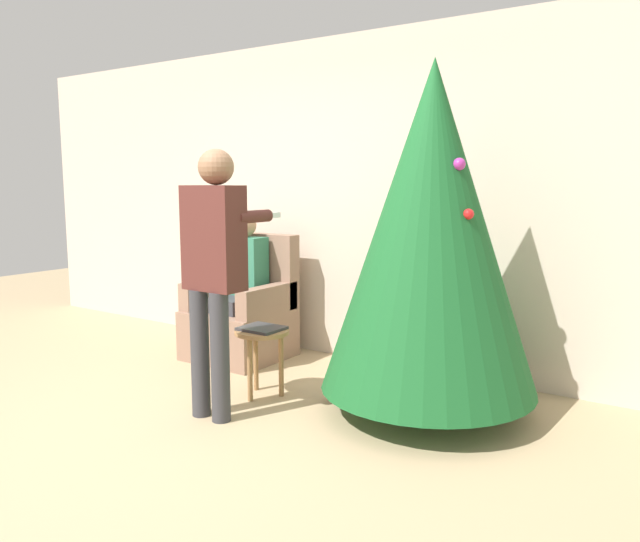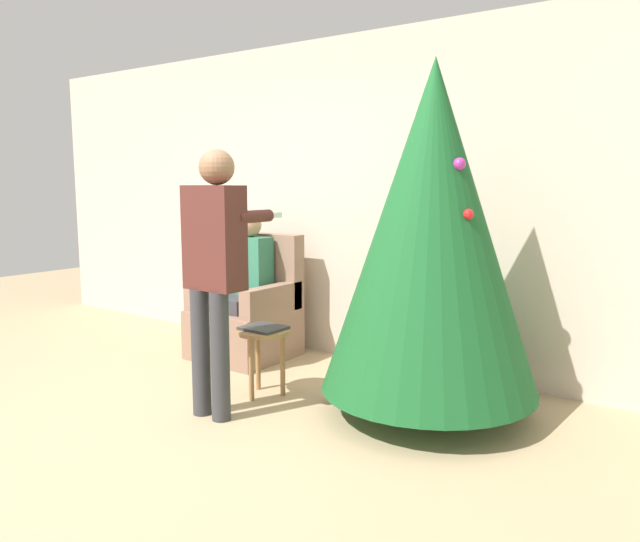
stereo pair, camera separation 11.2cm
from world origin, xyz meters
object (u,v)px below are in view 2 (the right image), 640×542
Objects in this scene: armchair at (248,316)px; person_standing at (215,259)px; christmas_tree at (432,229)px; person_seated at (245,280)px; side_stool at (264,341)px.

person_standing reaches higher than armchair.
christmas_tree reaches higher than armchair.
armchair is at bearing 169.53° from christmas_tree.
christmas_tree is 1.32× the size of person_standing.
person_seated is 0.72× the size of person_standing.
person_standing is at bearing -55.90° from armchair.
christmas_tree is at bearing -10.47° from armchair.
side_stool is at bearing -162.53° from christmas_tree.
christmas_tree is at bearing -9.40° from person_seated.
person_seated is at bearing -90.00° from armchair.
side_stool is (0.00, 0.46, -0.63)m from person_standing.
armchair is 0.33m from person_seated.
person_seated reaches higher than armchair.
side_stool is (-1.11, -0.35, -0.82)m from christmas_tree.
person_seated is at bearing 124.96° from person_standing.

